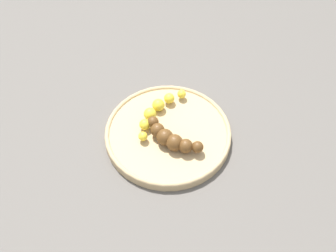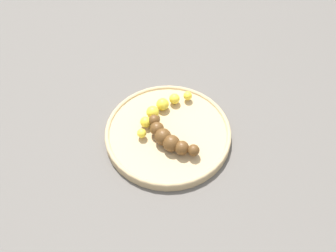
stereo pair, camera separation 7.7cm
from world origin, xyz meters
name	(u,v)px [view 1 (the left image)]	position (x,y,z in m)	size (l,w,h in m)	color
ground_plane	(168,137)	(0.00, 0.00, 0.00)	(2.40, 2.40, 0.00)	#56514C
fruit_bowl	(168,133)	(0.00, 0.00, 0.01)	(0.28, 0.28, 0.02)	tan
banana_overripe	(171,138)	(0.00, -0.03, 0.04)	(0.11, 0.10, 0.04)	#593819
banana_yellow	(157,111)	(-0.02, 0.05, 0.03)	(0.12, 0.13, 0.03)	yellow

